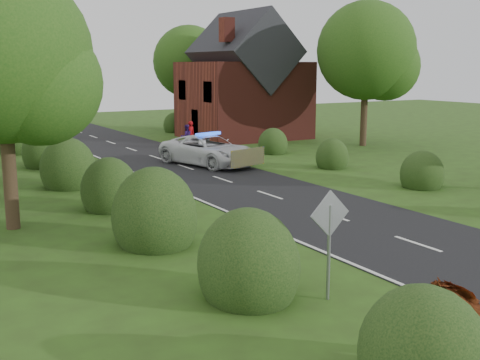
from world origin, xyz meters
TOP-DOWN VIEW (x-y plane):
  - road at (0.00, 15.00)m, footprint 6.00×70.00m
  - road_markings at (-1.60, 12.93)m, footprint 4.96×70.00m
  - hedgerow_left at (-6.51, 11.69)m, footprint 2.75×50.41m
  - hedgerow_right at (6.60, 11.21)m, footprint 2.10×45.78m
  - tree_left_a at (-9.75, 11.86)m, footprint 5.74×5.60m
  - tree_right_b at (14.29, 21.84)m, footprint 6.56×6.40m
  - tree_right_c at (9.27, 37.85)m, footprint 6.15×6.00m
  - road_sign at (-5.00, 2.00)m, footprint 1.06×0.08m
  - house at (9.49, 30.00)m, footprint 8.00×7.40m
  - cow at (-5.12, -2.00)m, footprint 2.45×1.61m
  - police_van at (1.41, 20.08)m, footprint 4.07×6.26m
  - pedestrian_red at (3.54, 26.70)m, footprint 0.67×0.47m
  - pedestrian_purple at (3.10, 26.34)m, footprint 0.82×0.67m

SIDE VIEW (x-z plane):
  - road at x=0.00m, z-range 0.00..0.02m
  - road_markings at x=-1.60m, z-range 0.02..0.03m
  - hedgerow_right at x=6.60m, z-range -0.50..1.60m
  - hedgerow_left at x=-6.51m, z-range -0.75..2.25m
  - pedestrian_purple at x=3.10m, z-range 0.00..1.57m
  - police_van at x=1.41m, z-range -0.07..1.67m
  - cow at x=-5.12m, z-range 0.00..1.61m
  - pedestrian_red at x=3.54m, z-range 0.00..1.74m
  - road_sign at x=-5.00m, z-range 0.39..2.92m
  - house at x=9.49m, z-range -0.80..8.37m
  - tree_left_a at x=-9.75m, z-range 1.15..9.53m
  - tree_right_c at x=9.27m, z-range 1.05..9.63m
  - tree_right_b at x=14.29m, z-range 1.24..10.64m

